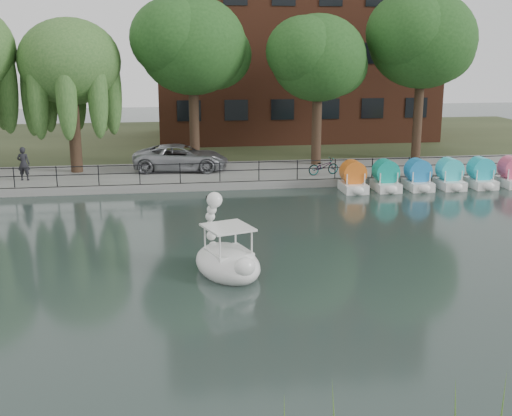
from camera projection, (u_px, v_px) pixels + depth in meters
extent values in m
plane|color=#374A45|center=(259.00, 280.00, 19.91)|extent=(120.00, 120.00, 0.00)
cube|color=gray|center=(216.00, 175.00, 35.21)|extent=(40.00, 6.00, 0.40)
cube|color=gray|center=(220.00, 186.00, 32.38)|extent=(40.00, 0.25, 0.40)
cube|color=#47512D|center=(200.00, 140.00, 48.65)|extent=(60.00, 22.00, 0.36)
cylinder|color=black|center=(220.00, 163.00, 32.29)|extent=(32.00, 0.04, 0.04)
cylinder|color=black|center=(220.00, 171.00, 32.39)|extent=(32.00, 0.04, 0.04)
cylinder|color=black|center=(220.00, 172.00, 32.40)|extent=(0.05, 0.05, 1.00)
cube|color=#4C1E16|center=(292.00, 14.00, 47.38)|extent=(20.00, 10.00, 18.00)
cylinder|color=#473323|center=(75.00, 137.00, 34.61)|extent=(0.60, 0.60, 3.80)
ellipsoid|color=#58843C|center=(70.00, 61.00, 33.63)|extent=(5.32, 5.32, 4.52)
cylinder|color=#473323|center=(194.00, 126.00, 36.39)|extent=(0.60, 0.60, 4.50)
ellipsoid|color=#2D6125|center=(192.00, 46.00, 35.30)|extent=(6.00, 6.00, 5.10)
cylinder|color=#473323|center=(317.00, 129.00, 36.95)|extent=(0.60, 0.60, 4.05)
ellipsoid|color=#2D6125|center=(318.00, 58.00, 35.97)|extent=(5.40, 5.40, 4.59)
cylinder|color=#473323|center=(418.00, 120.00, 38.73)|extent=(0.60, 0.60, 4.72)
ellipsoid|color=#2D6125|center=(423.00, 40.00, 37.59)|extent=(6.30, 6.30, 5.36)
imported|color=gray|center=(181.00, 156.00, 35.22)|extent=(3.40, 6.23, 1.66)
imported|color=gray|center=(323.00, 165.00, 34.14)|extent=(0.94, 1.81, 1.00)
imported|color=black|center=(23.00, 161.00, 32.60)|extent=(0.76, 0.56, 1.98)
ellipsoid|color=white|center=(228.00, 264.00, 20.43)|extent=(2.68, 3.35, 0.65)
cube|color=white|center=(229.00, 255.00, 20.25)|extent=(1.54, 1.61, 0.32)
cube|color=white|center=(228.00, 227.00, 20.08)|extent=(1.75, 1.82, 0.06)
ellipsoid|color=white|center=(245.00, 267.00, 19.29)|extent=(0.81, 0.72, 0.61)
sphere|color=white|center=(214.00, 200.00, 20.81)|extent=(0.52, 0.52, 0.52)
cone|color=black|center=(210.00, 199.00, 21.11)|extent=(0.29, 0.34, 0.22)
cylinder|color=yellow|center=(212.00, 199.00, 20.98)|extent=(0.30, 0.19, 0.28)
cube|color=white|center=(353.00, 187.00, 32.07)|extent=(1.15, 1.70, 0.44)
cylinder|color=orange|center=(353.00, 172.00, 31.99)|extent=(0.90, 1.20, 0.90)
cube|color=white|center=(386.00, 186.00, 32.31)|extent=(1.15, 1.70, 0.44)
cylinder|color=#11A18E|center=(386.00, 171.00, 32.23)|extent=(0.90, 1.20, 0.90)
cube|color=white|center=(418.00, 185.00, 32.55)|extent=(1.15, 1.70, 0.44)
cylinder|color=#2186D1|center=(418.00, 171.00, 32.46)|extent=(0.90, 1.20, 0.90)
cube|color=white|center=(450.00, 184.00, 32.78)|extent=(1.15, 1.70, 0.44)
cylinder|color=#36D5DF|center=(450.00, 170.00, 32.70)|extent=(0.90, 1.20, 0.90)
cube|color=white|center=(481.00, 183.00, 33.02)|extent=(1.15, 1.70, 0.44)
cylinder|color=#24BDD1|center=(481.00, 169.00, 32.94)|extent=(0.90, 1.20, 0.90)
cube|color=white|center=(511.00, 182.00, 33.26)|extent=(1.15, 1.70, 0.44)
cylinder|color=#E44F77|center=(512.00, 168.00, 33.18)|extent=(0.90, 1.20, 0.90)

